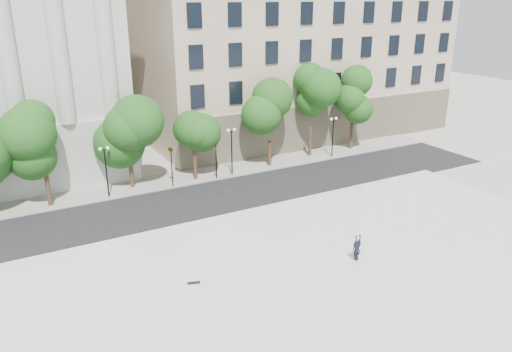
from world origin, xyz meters
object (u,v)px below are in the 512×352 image
at_px(traffic_light_west, 171,147).
at_px(traffic_light_east, 216,141).
at_px(person_lying, 356,257).
at_px(skateboard, 194,283).

relative_size(traffic_light_west, traffic_light_east, 1.01).
xyz_separation_m(traffic_light_west, traffic_light_east, (4.24, 0.00, -0.04)).
relative_size(traffic_light_east, person_lying, 2.55).
bearing_deg(traffic_light_east, person_lying, -86.77).
height_order(person_lying, skateboard, person_lying).
bearing_deg(person_lying, traffic_light_west, 109.22).
distance_m(traffic_light_east, person_lying, 18.78).
bearing_deg(person_lying, traffic_light_east, 96.52).
bearing_deg(skateboard, traffic_light_west, 91.24).
bearing_deg(traffic_light_west, person_lying, -74.07).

